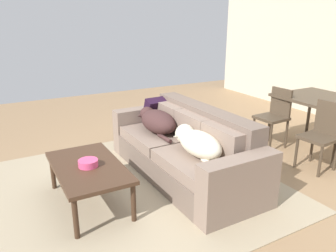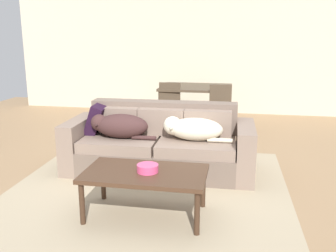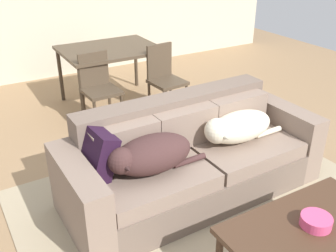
# 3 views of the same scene
# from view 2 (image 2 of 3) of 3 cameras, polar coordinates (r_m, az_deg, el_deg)

# --- Properties ---
(ground_plane) EXTENTS (10.00, 10.00, 0.00)m
(ground_plane) POSITION_cam_2_polar(r_m,az_deg,el_deg) (4.64, -1.62, -7.56)
(ground_plane) COLOR #997853
(back_partition) EXTENTS (8.00, 0.12, 2.70)m
(back_partition) POSITION_cam_2_polar(r_m,az_deg,el_deg) (8.28, 4.22, 11.46)
(back_partition) COLOR beige
(back_partition) RESTS_ON ground
(area_rug) EXTENTS (3.10, 3.25, 0.01)m
(area_rug) POSITION_cam_2_polar(r_m,az_deg,el_deg) (4.18, -3.21, -10.00)
(area_rug) COLOR tan
(area_rug) RESTS_ON ground
(couch) EXTENTS (2.31, 0.94, 0.84)m
(couch) POSITION_cam_2_polar(r_m,az_deg,el_deg) (4.74, -1.19, -2.92)
(couch) COLOR #6B5A4E
(couch) RESTS_ON ground
(dog_on_left_cushion) EXTENTS (0.82, 0.38, 0.29)m
(dog_on_left_cushion) POSITION_cam_2_polar(r_m,az_deg,el_deg) (4.65, -7.37, 0.06)
(dog_on_left_cushion) COLOR #3F2625
(dog_on_left_cushion) RESTS_ON couch
(dog_on_right_cushion) EXTENTS (0.82, 0.35, 0.28)m
(dog_on_right_cushion) POSITION_cam_2_polar(r_m,az_deg,el_deg) (4.51, 3.61, -0.41)
(dog_on_right_cushion) COLOR beige
(dog_on_right_cushion) RESTS_ON couch
(throw_pillow_by_left_arm) EXTENTS (0.29, 0.39, 0.40)m
(throw_pillow_by_left_arm) POSITION_cam_2_polar(r_m,az_deg,el_deg) (4.94, -10.71, 0.99)
(throw_pillow_by_left_arm) COLOR black
(throw_pillow_by_left_arm) RESTS_ON couch
(coffee_table) EXTENTS (1.13, 0.65, 0.45)m
(coffee_table) POSITION_cam_2_polar(r_m,az_deg,el_deg) (3.55, -3.46, -7.58)
(coffee_table) COLOR #462E1E
(coffee_table) RESTS_ON ground
(bowl_on_coffee_table) EXTENTS (0.20, 0.20, 0.07)m
(bowl_on_coffee_table) POSITION_cam_2_polar(r_m,az_deg,el_deg) (3.51, -3.09, -6.37)
(bowl_on_coffee_table) COLOR #EA4C7F
(bowl_on_coffee_table) RESTS_ON coffee_table
(dining_table) EXTENTS (1.24, 0.99, 0.77)m
(dining_table) POSITION_cam_2_polar(r_m,az_deg,el_deg) (6.80, 4.26, 5.41)
(dining_table) COLOR #4A3B2B
(dining_table) RESTS_ON ground
(dining_chair_near_left) EXTENTS (0.42, 0.42, 0.88)m
(dining_chair_near_left) POSITION_cam_2_polar(r_m,az_deg,el_deg) (6.34, 0.13, 3.03)
(dining_chair_near_left) COLOR #4A3B2B
(dining_chair_near_left) RESTS_ON ground
(dining_chair_near_right) EXTENTS (0.43, 0.43, 0.88)m
(dining_chair_near_right) POSITION_cam_2_polar(r_m,az_deg,el_deg) (6.20, 7.90, 2.50)
(dining_chair_near_right) COLOR #4A3B2B
(dining_chair_near_right) RESTS_ON ground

